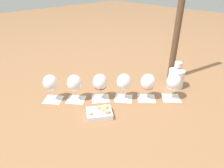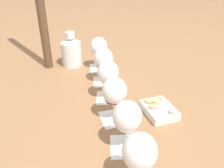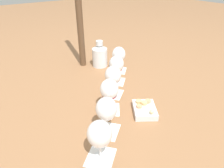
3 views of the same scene
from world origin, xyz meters
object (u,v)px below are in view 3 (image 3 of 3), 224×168
object	(u,v)px
wine_glass_4	(106,110)
wine_glass_0	(119,55)
ceramic_vase	(100,55)
wine_glass_2	(113,76)
wine_glass_3	(109,90)
snack_dish	(144,109)
wine_glass_5	(100,135)
wine_glass_1	(117,65)

from	to	relation	value
wine_glass_4	wine_glass_0	bearing A→B (deg)	137.44
wine_glass_4	ceramic_vase	bearing A→B (deg)	149.40
wine_glass_0	wine_glass_2	world-z (taller)	same
wine_glass_3	ceramic_vase	size ratio (longest dim) A/B	0.90
ceramic_vase	snack_dish	distance (m)	0.62
wine_glass_4	wine_glass_5	world-z (taller)	same
wine_glass_3	snack_dish	bearing A→B (deg)	47.10
wine_glass_5	ceramic_vase	distance (m)	0.85
ceramic_vase	wine_glass_2	bearing A→B (deg)	-22.29
wine_glass_4	wine_glass_2	bearing A→B (deg)	138.44
wine_glass_5	snack_dish	size ratio (longest dim) A/B	0.97
wine_glass_2	wine_glass_5	size ratio (longest dim) A/B	1.00
snack_dish	wine_glass_3	bearing A→B (deg)	-132.90
wine_glass_3	wine_glass_5	world-z (taller)	same
wine_glass_2	snack_dish	size ratio (longest dim) A/B	0.97
wine_glass_4	snack_dish	bearing A→B (deg)	89.92
wine_glass_1	ceramic_vase	distance (m)	0.27
ceramic_vase	snack_dish	xyz separation A→B (m)	(0.61, -0.13, -0.07)
snack_dish	wine_glass_0	bearing A→B (deg)	157.69
wine_glass_3	wine_glass_4	size ratio (longest dim) A/B	1.00
wine_glass_1	wine_glass_5	world-z (taller)	same
wine_glass_4	wine_glass_3	bearing A→B (deg)	140.27
wine_glass_2	ceramic_vase	xyz separation A→B (m)	(-0.37, 0.15, -0.03)
wine_glass_5	snack_dish	bearing A→B (deg)	107.54
wine_glass_2	wine_glass_4	distance (m)	0.31
wine_glass_3	ceramic_vase	distance (m)	0.55
wine_glass_0	ceramic_vase	xyz separation A→B (m)	(-0.15, -0.06, -0.03)
wine_glass_2	wine_glass_1	bearing A→B (deg)	135.64
wine_glass_5	ceramic_vase	size ratio (longest dim) A/B	0.90
wine_glass_2	wine_glass_4	xyz separation A→B (m)	(0.23, -0.20, -0.00)
wine_glass_5	snack_dish	distance (m)	0.36
wine_glass_0	wine_glass_4	world-z (taller)	same
wine_glass_3	wine_glass_4	world-z (taller)	same
ceramic_vase	wine_glass_5	bearing A→B (deg)	-32.95
wine_glass_5	ceramic_vase	world-z (taller)	ceramic_vase
wine_glass_1	snack_dish	distance (m)	0.36
wine_glass_0	wine_glass_5	xyz separation A→B (m)	(0.56, -0.52, 0.00)
wine_glass_3	wine_glass_1	bearing A→B (deg)	136.08
wine_glass_1	wine_glass_4	bearing A→B (deg)	-42.48
wine_glass_1	wine_glass_5	size ratio (longest dim) A/B	1.00
wine_glass_0	wine_glass_2	bearing A→B (deg)	-43.54
ceramic_vase	snack_dish	world-z (taller)	ceramic_vase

